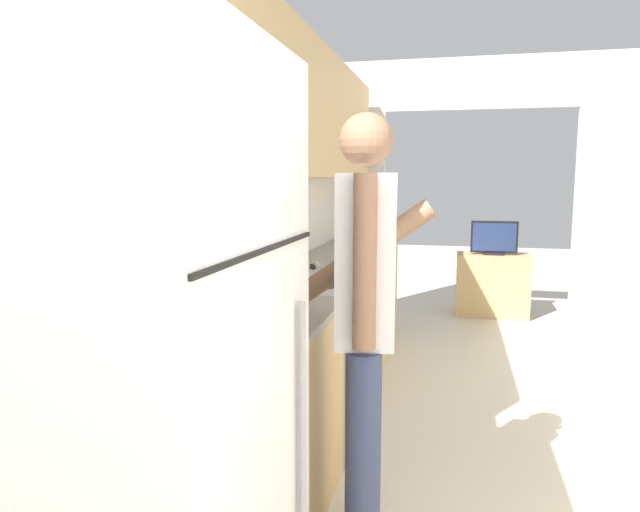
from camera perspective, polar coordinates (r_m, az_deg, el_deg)
wall_left at (r=3.01m, az=-7.07°, el=9.18°), size 0.38×7.22×2.50m
wall_far_with_doorway at (r=5.36m, az=15.39°, el=7.49°), size 2.96×0.06×2.50m
counter_left at (r=3.78m, az=0.63°, el=-7.55°), size 0.62×3.53×0.88m
refrigerator at (r=1.57m, az=-17.39°, el=-13.28°), size 0.70×0.82×1.77m
range_oven at (r=3.27m, az=-1.39°, el=-9.96°), size 0.66×0.77×1.02m
person at (r=2.11m, az=4.46°, el=-7.17°), size 0.54×0.41×1.67m
tv_cabinet at (r=6.30m, az=16.82°, el=-2.76°), size 0.74×0.42×0.65m
television at (r=6.19m, az=17.02°, el=1.71°), size 0.47×0.16×0.35m
knife at (r=3.64m, az=-0.51°, el=-0.96°), size 0.11×0.33×0.02m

